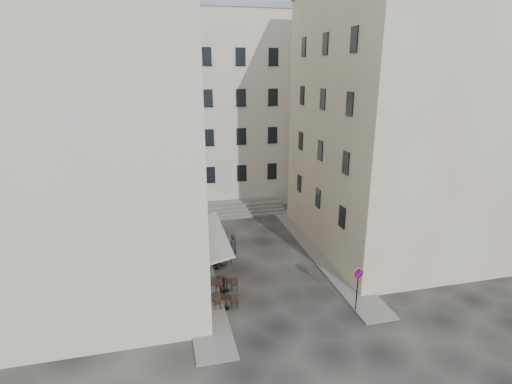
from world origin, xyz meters
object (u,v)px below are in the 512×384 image
object	(u,v)px
bistro_table_a	(226,301)
bistro_table_b	(226,284)
no_parking_sign	(358,281)
pedestrian	(233,247)

from	to	relation	value
bistro_table_a	bistro_table_b	distance (m)	1.87
no_parking_sign	bistro_table_a	size ratio (longest dim) A/B	1.98
bistro_table_a	bistro_table_b	size ratio (longest dim) A/B	1.02
bistro_table_a	bistro_table_b	bearing A→B (deg)	79.32
bistro_table_b	no_parking_sign	bearing A→B (deg)	-29.71
bistro_table_b	pedestrian	distance (m)	4.44
bistro_table_a	pedestrian	xyz separation A→B (m)	(1.54, 6.09, 0.44)
bistro_table_a	pedestrian	bearing A→B (deg)	75.80
pedestrian	no_parking_sign	bearing A→B (deg)	93.64
no_parking_sign	pedestrian	bearing A→B (deg)	122.87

